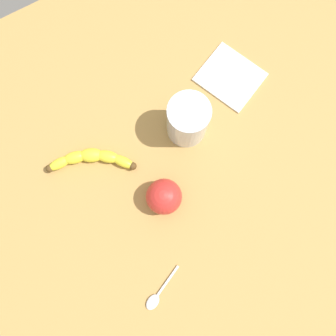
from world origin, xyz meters
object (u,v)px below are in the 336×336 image
Objects in this scene: apple_fruit at (164,197)px; teaspoon at (155,299)px; smoothie_glass at (188,121)px; banana at (91,159)px.

apple_fruit reaches higher than teaspoon.
smoothie_glass is 17.48cm from apple_fruit.
smoothie_glass is 1.14× the size of teaspoon.
teaspoon is at bearing 145.68° from apple_fruit.
apple_fruit is at bearing -148.88° from teaspoon.
smoothie_glass is 39.64cm from teaspoon.
teaspoon is at bearing 113.78° from banana.
smoothie_glass is at bearing -154.27° from teaspoon.
smoothie_glass reaches higher than teaspoon.
banana reaches higher than teaspoon.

